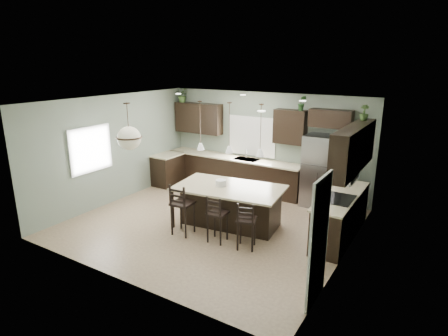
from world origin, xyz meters
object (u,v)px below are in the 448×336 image
at_px(kitchen_island, 229,206).
at_px(bar_stool_left, 183,209).
at_px(bar_stool_center, 217,218).
at_px(bar_stool_right, 246,225).
at_px(plant_back_left, 183,95).
at_px(refrigerator, 322,171).
at_px(serving_dish, 221,183).

distance_m(kitchen_island, bar_stool_left, 1.09).
bearing_deg(kitchen_island, bar_stool_center, -83.24).
distance_m(bar_stool_center, bar_stool_right, 0.65).
height_order(kitchen_island, bar_stool_center, bar_stool_center).
bearing_deg(kitchen_island, plant_back_left, 134.75).
height_order(refrigerator, serving_dish, refrigerator).
xyz_separation_m(refrigerator, serving_dish, (-1.57, -2.32, 0.07)).
distance_m(bar_stool_right, plant_back_left, 5.49).
bearing_deg(refrigerator, bar_stool_left, -122.22).
xyz_separation_m(serving_dish, bar_stool_center, (0.40, -0.76, -0.48)).
bearing_deg(bar_stool_right, kitchen_island, 120.39).
bearing_deg(bar_stool_right, serving_dish, 127.19).
bearing_deg(bar_stool_left, refrigerator, 53.57).
bearing_deg(bar_stool_left, kitchen_island, 50.36).
xyz_separation_m(refrigerator, bar_stool_left, (-2.00, -3.18, -0.35)).
bearing_deg(kitchen_island, bar_stool_right, -48.42).
bearing_deg(bar_stool_right, plant_back_left, 122.86).
distance_m(bar_stool_left, bar_stool_center, 0.83).
bearing_deg(serving_dish, bar_stool_left, -116.58).
height_order(bar_stool_left, bar_stool_right, bar_stool_left).
relative_size(kitchen_island, bar_stool_right, 2.37).
distance_m(kitchen_island, plant_back_left, 4.50).
bearing_deg(plant_back_left, serving_dish, -40.10).
bearing_deg(serving_dish, kitchen_island, 7.28).
bearing_deg(bar_stool_center, plant_back_left, 131.45).
bearing_deg(bar_stool_center, serving_dish, 113.03).
xyz_separation_m(refrigerator, plant_back_left, (-4.49, 0.13, 1.69)).
height_order(refrigerator, bar_stool_right, refrigerator).
xyz_separation_m(refrigerator, kitchen_island, (-1.37, -2.29, -0.46)).
height_order(refrigerator, bar_stool_left, refrigerator).
relative_size(kitchen_island, plant_back_left, 5.51).
relative_size(bar_stool_center, plant_back_left, 2.36).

